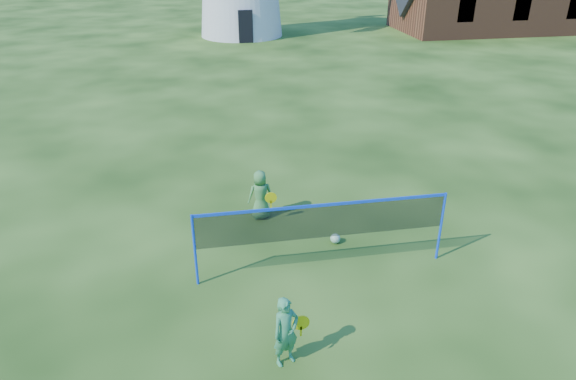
# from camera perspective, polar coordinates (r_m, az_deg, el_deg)

# --- Properties ---
(ground) EXTENTS (220.00, 220.00, 0.00)m
(ground) POSITION_cam_1_polar(r_m,az_deg,el_deg) (10.81, -0.58, -8.39)
(ground) COLOR black
(ground) RESTS_ON ground
(badminton_net) EXTENTS (5.05, 0.05, 1.55)m
(badminton_net) POSITION_cam_1_polar(r_m,az_deg,el_deg) (10.09, 3.91, -3.57)
(badminton_net) COLOR blue
(badminton_net) RESTS_ON ground
(player_girl) EXTENTS (0.69, 0.45, 1.24)m
(player_girl) POSITION_cam_1_polar(r_m,az_deg,el_deg) (8.34, -0.23, -15.39)
(player_girl) COLOR #378B53
(player_girl) RESTS_ON ground
(player_boy) EXTENTS (0.68, 0.46, 1.22)m
(player_boy) POSITION_cam_1_polar(r_m,az_deg,el_deg) (12.27, -3.07, -0.54)
(player_boy) COLOR #438540
(player_boy) RESTS_ON ground
(play_ball) EXTENTS (0.22, 0.22, 0.22)m
(play_ball) POSITION_cam_1_polar(r_m,az_deg,el_deg) (11.55, 5.25, -5.36)
(play_ball) COLOR green
(play_ball) RESTS_ON ground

